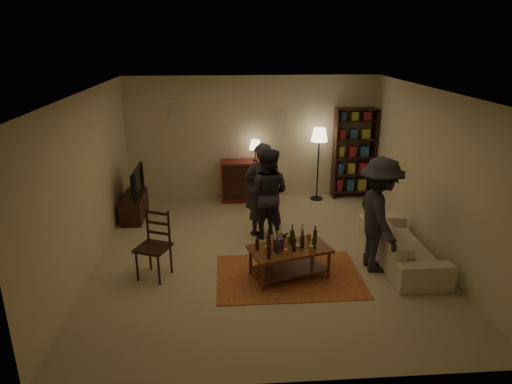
{
  "coord_description": "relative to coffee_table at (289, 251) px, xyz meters",
  "views": [
    {
      "loc": [
        -0.64,
        -6.89,
        3.5
      ],
      "look_at": [
        -0.13,
        0.1,
        1.08
      ],
      "focal_mm": 32.0,
      "sensor_mm": 36.0,
      "label": 1
    }
  ],
  "objects": [
    {
      "name": "person_by_sofa",
      "position": [
        1.39,
        0.16,
        0.48
      ],
      "size": [
        0.7,
        1.19,
        1.81
      ],
      "primitive_type": "imported",
      "rotation": [
        0.0,
        0.0,
        1.6
      ],
      "color": "#27262D",
      "rests_on": "ground"
    },
    {
      "name": "person_right",
      "position": [
        -0.18,
        1.5,
        0.41
      ],
      "size": [
        0.97,
        0.87,
        1.66
      ],
      "primitive_type": "imported",
      "rotation": [
        0.0,
        0.0,
        2.79
      ],
      "color": "#26252C",
      "rests_on": "ground"
    },
    {
      "name": "tv_stand",
      "position": [
        -2.75,
        2.56,
        -0.04
      ],
      "size": [
        0.4,
        1.0,
        1.06
      ],
      "color": "black",
      "rests_on": "ground"
    },
    {
      "name": "person_left",
      "position": [
        -0.28,
        1.61,
        0.44
      ],
      "size": [
        0.69,
        0.52,
        1.73
      ],
      "primitive_type": "imported",
      "rotation": [
        0.0,
        0.0,
        3.32
      ],
      "color": "#292931",
      "rests_on": "ground"
    },
    {
      "name": "room_shell",
      "position": [
        -0.95,
        3.74,
        1.39
      ],
      "size": [
        6.0,
        6.0,
        6.0
      ],
      "color": "beige",
      "rests_on": "ground"
    },
    {
      "name": "coffee_table",
      "position": [
        0.0,
        0.0,
        0.0
      ],
      "size": [
        1.32,
        0.95,
        0.82
      ],
      "rotation": [
        0.0,
        0.0,
        0.28
      ],
      "color": "brown",
      "rests_on": "ground"
    },
    {
      "name": "dining_chair",
      "position": [
        -2.01,
        0.21,
        0.13
      ],
      "size": [
        0.6,
        0.6,
        1.05
      ],
      "rotation": [
        0.0,
        0.0,
        -0.4
      ],
      "color": "black",
      "rests_on": "ground"
    },
    {
      "name": "bookshelf",
      "position": [
        1.94,
        3.54,
        0.61
      ],
      "size": [
        0.9,
        0.34,
        2.02
      ],
      "color": "black",
      "rests_on": "ground"
    },
    {
      "name": "floor",
      "position": [
        -0.31,
        0.76,
        -0.42
      ],
      "size": [
        6.0,
        6.0,
        0.0
      ],
      "primitive_type": "plane",
      "color": "#C6B793",
      "rests_on": "ground"
    },
    {
      "name": "sofa",
      "position": [
        1.89,
        0.36,
        -0.12
      ],
      "size": [
        0.81,
        2.08,
        0.61
      ],
      "primitive_type": "imported",
      "rotation": [
        0.0,
        0.0,
        1.57
      ],
      "color": "beige",
      "rests_on": "ground"
    },
    {
      "name": "rug",
      "position": [
        0.01,
        0.0,
        -0.42
      ],
      "size": [
        2.2,
        1.5,
        0.01
      ],
      "primitive_type": "cube",
      "color": "maroon",
      "rests_on": "ground"
    },
    {
      "name": "dresser",
      "position": [
        -0.5,
        3.48,
        0.05
      ],
      "size": [
        1.0,
        0.5,
        1.36
      ],
      "color": "maroon",
      "rests_on": "ground"
    },
    {
      "name": "floor_lamp",
      "position": [
        1.12,
        3.41,
        0.94
      ],
      "size": [
        0.36,
        0.36,
        1.61
      ],
      "color": "black",
      "rests_on": "ground"
    }
  ]
}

